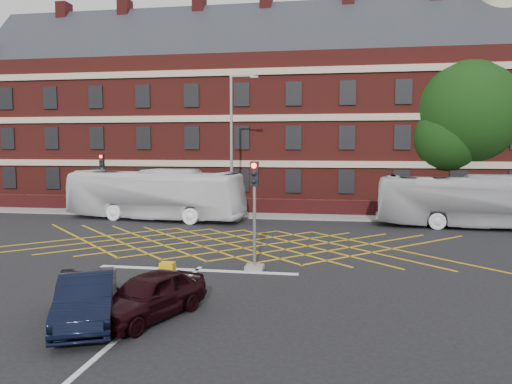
% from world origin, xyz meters
% --- Properties ---
extents(ground, '(120.00, 120.00, 0.00)m').
position_xyz_m(ground, '(0.00, 0.00, 0.00)').
color(ground, black).
rests_on(ground, ground).
extents(victorian_building, '(51.00, 12.17, 20.40)m').
position_xyz_m(victorian_building, '(0.25, 22.00, 7.84)').
color(victorian_building, '#5A1B17').
rests_on(victorian_building, ground).
extents(boundary_wall, '(56.00, 0.50, 1.10)m').
position_xyz_m(boundary_wall, '(0.00, 13.00, 0.55)').
color(boundary_wall, '#521617').
rests_on(boundary_wall, ground).
extents(far_pavement, '(60.00, 3.00, 0.12)m').
position_xyz_m(far_pavement, '(0.00, 12.00, 0.06)').
color(far_pavement, slate).
rests_on(far_pavement, ground).
extents(box_junction_hatching, '(8.22, 8.22, 0.02)m').
position_xyz_m(box_junction_hatching, '(0.00, 2.00, 0.01)').
color(box_junction_hatching, '#CC990C').
rests_on(box_junction_hatching, ground).
extents(stop_line, '(8.00, 0.30, 0.02)m').
position_xyz_m(stop_line, '(0.00, -3.50, 0.01)').
color(stop_line, silver).
rests_on(stop_line, ground).
extents(centre_line, '(0.15, 14.00, 0.02)m').
position_xyz_m(centre_line, '(0.00, -10.00, 0.01)').
color(centre_line, silver).
rests_on(centre_line, ground).
extents(bus_left, '(12.32, 4.53, 3.35)m').
position_xyz_m(bus_left, '(-6.56, 9.16, 1.68)').
color(bus_left, white).
rests_on(bus_left, ground).
extents(bus_right, '(11.54, 3.45, 3.17)m').
position_xyz_m(bus_right, '(13.43, 9.07, 1.59)').
color(bus_right, '#B8B8BC').
rests_on(bus_right, ground).
extents(car_navy, '(2.98, 4.40, 1.37)m').
position_xyz_m(car_navy, '(-1.32, -9.70, 0.69)').
color(car_navy, black).
rests_on(car_navy, ground).
extents(car_maroon, '(2.83, 4.16, 1.32)m').
position_xyz_m(car_maroon, '(0.21, -9.00, 0.66)').
color(car_maroon, black).
rests_on(car_maroon, ground).
extents(deciduous_tree, '(8.34, 8.29, 11.50)m').
position_xyz_m(deciduous_tree, '(14.68, 17.87, 6.78)').
color(deciduous_tree, black).
rests_on(deciduous_tree, ground).
extents(traffic_light_near, '(0.70, 0.70, 4.27)m').
position_xyz_m(traffic_light_near, '(2.24, -3.14, 1.76)').
color(traffic_light_near, slate).
rests_on(traffic_light_near, ground).
extents(traffic_light_far, '(0.70, 0.70, 4.27)m').
position_xyz_m(traffic_light_far, '(-11.16, 11.02, 1.76)').
color(traffic_light_far, slate).
rests_on(traffic_light_far, ground).
extents(street_lamp, '(2.25, 1.00, 9.35)m').
position_xyz_m(street_lamp, '(-1.38, 9.58, 3.25)').
color(street_lamp, slate).
rests_on(street_lamp, ground).
extents(direction_signs, '(1.10, 0.16, 2.20)m').
position_xyz_m(direction_signs, '(-12.88, 11.26, 1.38)').
color(direction_signs, gray).
rests_on(direction_signs, ground).
extents(utility_cabinet, '(0.49, 0.37, 0.88)m').
position_xyz_m(utility_cabinet, '(-0.32, -5.96, 0.44)').
color(utility_cabinet, orange).
rests_on(utility_cabinet, ground).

